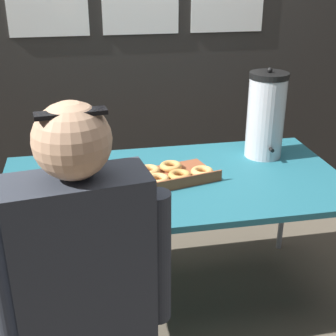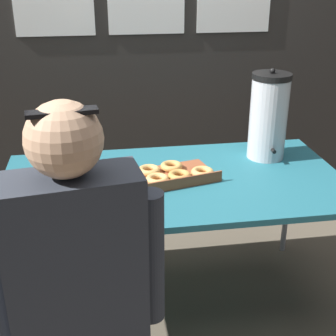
{
  "view_description": "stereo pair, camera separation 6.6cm",
  "coord_description": "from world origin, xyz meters",
  "px_view_note": "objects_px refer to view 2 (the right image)",
  "views": [
    {
      "loc": [
        -0.4,
        -1.91,
        1.63
      ],
      "look_at": [
        -0.03,
        0.0,
        0.77
      ],
      "focal_mm": 50.0,
      "sensor_mm": 36.0,
      "label": 1
    },
    {
      "loc": [
        -0.33,
        -1.92,
        1.63
      ],
      "look_at": [
        -0.03,
        0.0,
        0.77
      ],
      "focal_mm": 50.0,
      "sensor_mm": 36.0,
      "label": 2
    }
  ],
  "objects_px": {
    "coffee_urn": "(268,116)",
    "cell_phone": "(35,199)",
    "donut_box": "(151,178)",
    "person_seated": "(79,298)"
  },
  "relations": [
    {
      "from": "person_seated",
      "to": "cell_phone",
      "type": "bearing_deg",
      "value": -79.23
    },
    {
      "from": "cell_phone",
      "to": "person_seated",
      "type": "distance_m",
      "value": 0.59
    },
    {
      "from": "donut_box",
      "to": "cell_phone",
      "type": "height_order",
      "value": "donut_box"
    },
    {
      "from": "donut_box",
      "to": "coffee_urn",
      "type": "relative_size",
      "value": 1.36
    },
    {
      "from": "donut_box",
      "to": "cell_phone",
      "type": "distance_m",
      "value": 0.51
    },
    {
      "from": "person_seated",
      "to": "coffee_urn",
      "type": "bearing_deg",
      "value": -145.23
    },
    {
      "from": "donut_box",
      "to": "coffee_urn",
      "type": "height_order",
      "value": "coffee_urn"
    },
    {
      "from": "donut_box",
      "to": "person_seated",
      "type": "bearing_deg",
      "value": -129.23
    },
    {
      "from": "coffee_urn",
      "to": "cell_phone",
      "type": "relative_size",
      "value": 2.82
    },
    {
      "from": "coffee_urn",
      "to": "cell_phone",
      "type": "bearing_deg",
      "value": -164.4
    }
  ]
}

